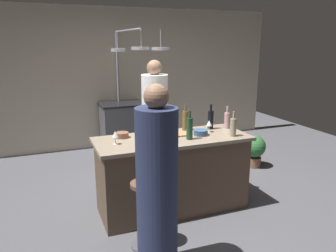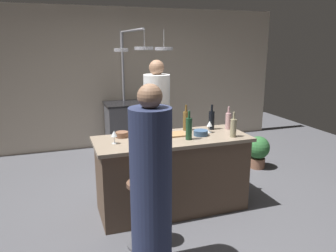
# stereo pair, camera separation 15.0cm
# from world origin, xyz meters

# --- Properties ---
(ground_plane) EXTENTS (9.00, 9.00, 0.00)m
(ground_plane) POSITION_xyz_m (0.00, 0.00, 0.00)
(ground_plane) COLOR #4C4C51
(back_wall) EXTENTS (6.40, 0.16, 2.60)m
(back_wall) POSITION_xyz_m (0.00, 2.85, 1.30)
(back_wall) COLOR #BCAD99
(back_wall) RESTS_ON ground_plane
(kitchen_island) EXTENTS (1.80, 0.72, 0.90)m
(kitchen_island) POSITION_xyz_m (0.00, 0.00, 0.45)
(kitchen_island) COLOR brown
(kitchen_island) RESTS_ON ground_plane
(stove_range) EXTENTS (0.80, 0.64, 0.89)m
(stove_range) POSITION_xyz_m (0.00, 2.45, 0.45)
(stove_range) COLOR #47474C
(stove_range) RESTS_ON ground_plane
(chef) EXTENTS (0.37, 0.37, 1.74)m
(chef) POSITION_xyz_m (0.10, 0.90, 0.81)
(chef) COLOR white
(chef) RESTS_ON ground_plane
(bar_stool_left) EXTENTS (0.28, 0.28, 0.68)m
(bar_stool_left) POSITION_xyz_m (-0.55, -0.62, 0.38)
(bar_stool_left) COLOR #4C4C51
(bar_stool_left) RESTS_ON ground_plane
(guest_left) EXTENTS (0.35, 0.35, 1.66)m
(guest_left) POSITION_xyz_m (-0.55, -1.00, 0.77)
(guest_left) COLOR #262D4C
(guest_left) RESTS_ON ground_plane
(overhead_pot_rack) EXTENTS (0.89, 1.53, 2.17)m
(overhead_pot_rack) POSITION_xyz_m (0.05, 1.81, 1.69)
(overhead_pot_rack) COLOR gray
(overhead_pot_rack) RESTS_ON ground_plane
(potted_plant) EXTENTS (0.36, 0.36, 0.52)m
(potted_plant) POSITION_xyz_m (1.76, 0.81, 0.30)
(potted_plant) COLOR brown
(potted_plant) RESTS_ON ground_plane
(cutting_board) EXTENTS (0.32, 0.22, 0.02)m
(cutting_board) POSITION_xyz_m (0.04, 0.08, 0.91)
(cutting_board) COLOR #997047
(cutting_board) RESTS_ON kitchen_island
(pepper_mill) EXTENTS (0.05, 0.05, 0.21)m
(pepper_mill) POSITION_xyz_m (-0.35, -0.14, 1.01)
(pepper_mill) COLOR #382319
(pepper_mill) RESTS_ON kitchen_island
(wine_bottle_white) EXTENTS (0.07, 0.07, 0.29)m
(wine_bottle_white) POSITION_xyz_m (0.68, -0.21, 1.01)
(wine_bottle_white) COLOR gray
(wine_bottle_white) RESTS_ON kitchen_island
(wine_bottle_rose) EXTENTS (0.07, 0.07, 0.29)m
(wine_bottle_rose) POSITION_xyz_m (0.80, 0.13, 1.01)
(wine_bottle_rose) COLOR #B78C8E
(wine_bottle_rose) RESTS_ON kitchen_island
(wine_bottle_green) EXTENTS (0.07, 0.07, 0.33)m
(wine_bottle_green) POSITION_xyz_m (0.15, -0.14, 1.03)
(wine_bottle_green) COLOR #193D23
(wine_bottle_green) RESTS_ON kitchen_island
(wine_bottle_dark) EXTENTS (0.07, 0.07, 0.32)m
(wine_bottle_dark) POSITION_xyz_m (0.59, 0.18, 1.02)
(wine_bottle_dark) COLOR black
(wine_bottle_dark) RESTS_ON kitchen_island
(wine_bottle_amber) EXTENTS (0.07, 0.07, 0.32)m
(wine_bottle_amber) POSITION_xyz_m (0.27, 0.25, 1.03)
(wine_bottle_amber) COLOR brown
(wine_bottle_amber) RESTS_ON kitchen_island
(wine_glass_near_right_guest) EXTENTS (0.07, 0.07, 0.15)m
(wine_glass_near_right_guest) POSITION_xyz_m (-0.68, -0.02, 1.01)
(wine_glass_near_right_guest) COLOR silver
(wine_glass_near_right_guest) RESTS_ON kitchen_island
(wine_glass_near_left_guest) EXTENTS (0.07, 0.07, 0.15)m
(wine_glass_near_left_guest) POSITION_xyz_m (0.50, 0.05, 1.01)
(wine_glass_near_left_guest) COLOR silver
(wine_glass_near_left_guest) RESTS_ON kitchen_island
(mixing_bowl_wooden) EXTENTS (0.15, 0.15, 0.06)m
(mixing_bowl_wooden) POSITION_xyz_m (-0.55, 0.20, 0.93)
(mixing_bowl_wooden) COLOR brown
(mixing_bowl_wooden) RESTS_ON kitchen_island
(mixing_bowl_blue) EXTENTS (0.17, 0.17, 0.06)m
(mixing_bowl_blue) POSITION_xyz_m (0.35, -0.03, 0.93)
(mixing_bowl_blue) COLOR #334C6B
(mixing_bowl_blue) RESTS_ON kitchen_island
(mixing_bowl_ceramic) EXTENTS (0.15, 0.15, 0.08)m
(mixing_bowl_ceramic) POSITION_xyz_m (-0.32, 0.09, 0.94)
(mixing_bowl_ceramic) COLOR silver
(mixing_bowl_ceramic) RESTS_ON kitchen_island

